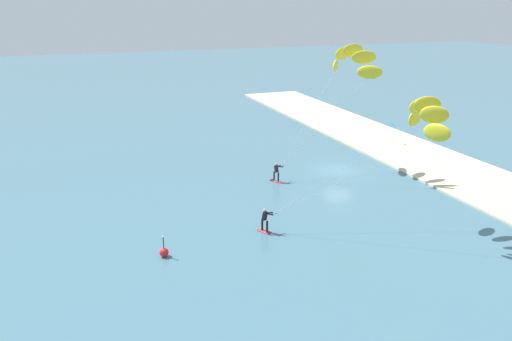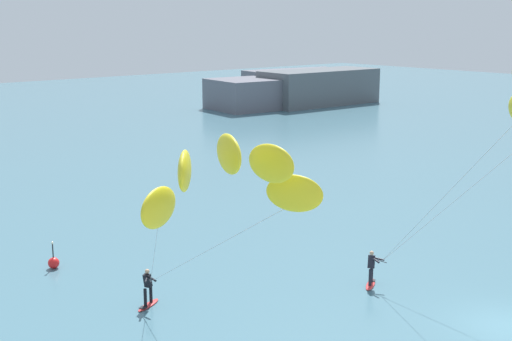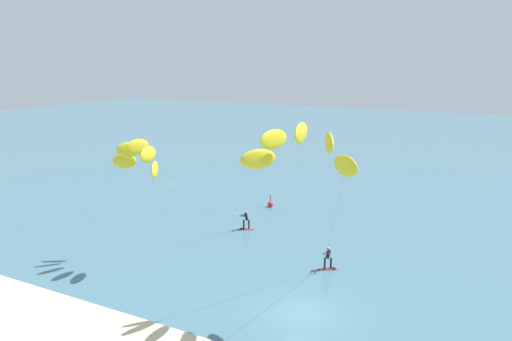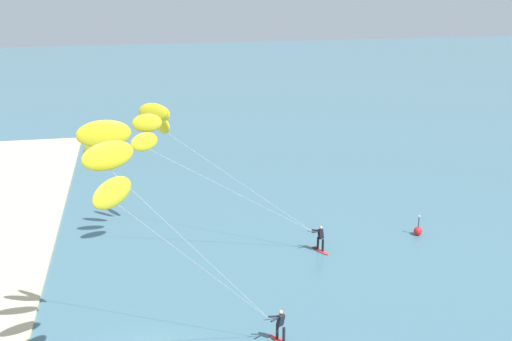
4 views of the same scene
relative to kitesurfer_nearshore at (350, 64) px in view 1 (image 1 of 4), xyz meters
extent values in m
plane|color=#426B7A|center=(0.06, 0.51, -9.57)|extent=(240.00, 240.00, 0.00)
cube|color=beige|center=(0.06, -8.97, -9.49)|extent=(80.00, 8.81, 0.16)
ellipsoid|color=red|center=(-0.80, 7.06, -9.53)|extent=(1.47, 1.09, 0.08)
cube|color=black|center=(-0.44, 7.27, -9.48)|extent=(0.39, 0.39, 0.02)
cylinder|color=black|center=(-0.98, 6.94, -9.10)|extent=(0.14, 0.14, 0.78)
cylinder|color=black|center=(-0.61, 7.17, -9.10)|extent=(0.14, 0.14, 0.78)
cube|color=black|center=(-0.80, 7.06, -8.41)|extent=(0.43, 0.42, 0.63)
sphere|color=tan|center=(-0.80, 7.06, -7.99)|extent=(0.20, 0.20, 0.20)
cylinder|color=black|center=(-0.73, 6.51, -8.26)|extent=(0.09, 0.55, 0.03)
cylinder|color=black|center=(-0.66, 6.80, -8.23)|extent=(0.36, 0.57, 0.15)
cylinder|color=black|center=(-0.87, 6.77, -8.23)|extent=(0.25, 0.60, 0.15)
ellipsoid|color=yellow|center=(-2.36, -0.52, -0.45)|extent=(1.55, 1.84, 1.10)
ellipsoid|color=yellow|center=(-1.48, -0.42, 0.69)|extent=(0.89, 2.10, 1.10)
ellipsoid|color=yellow|center=(0.03, -0.25, 1.12)|extent=(0.55, 2.12, 1.10)
ellipsoid|color=yellow|center=(1.54, -0.08, 0.69)|extent=(1.29, 1.99, 1.10)
ellipsoid|color=yellow|center=(2.42, 0.02, -0.45)|extent=(1.84, 1.55, 1.10)
cylinder|color=#B2B2B7|center=(-1.55, 2.99, -4.50)|extent=(1.65, 7.05, 7.53)
cylinder|color=#B2B2B7|center=(0.84, 3.26, -4.50)|extent=(3.17, 6.51, 7.53)
ellipsoid|color=red|center=(-9.92, 11.72, -9.53)|extent=(1.51, 0.98, 0.08)
cube|color=black|center=(-10.29, 11.54, -9.48)|extent=(0.38, 0.38, 0.02)
cylinder|color=black|center=(-9.73, 11.81, -9.10)|extent=(0.14, 0.14, 0.78)
cylinder|color=black|center=(-10.12, 11.62, -9.10)|extent=(0.14, 0.14, 0.78)
cube|color=black|center=(-9.92, 11.72, -8.41)|extent=(0.42, 0.41, 0.63)
sphere|color=tan|center=(-9.92, 11.72, -7.99)|extent=(0.20, 0.20, 0.20)
cylinder|color=black|center=(-10.09, 11.19, -8.26)|extent=(0.20, 0.53, 0.03)
cylinder|color=black|center=(-9.90, 11.42, -8.23)|extent=(0.13, 0.61, 0.15)
cylinder|color=black|center=(-10.11, 11.49, -8.23)|extent=(0.45, 0.52, 0.15)
ellipsoid|color=yellow|center=(-14.96, 2.60, -2.34)|extent=(1.69, 1.07, 1.10)
ellipsoid|color=yellow|center=(-14.26, 2.37, -1.40)|extent=(1.36, 1.53, 1.10)
ellipsoid|color=yellow|center=(-13.06, 1.98, -1.04)|extent=(0.84, 1.75, 1.10)
ellipsoid|color=yellow|center=(-11.87, 1.60, -1.40)|extent=(0.46, 1.75, 1.10)
ellipsoid|color=yellow|center=(-11.17, 1.37, -2.34)|extent=(1.07, 1.69, 1.10)
cylinder|color=#B2B2B7|center=(-12.52, 6.89, -5.45)|extent=(4.88, 8.61, 5.64)
cylinder|color=#B2B2B7|center=(-10.63, 6.28, -5.45)|extent=(1.09, 9.83, 5.64)
sphere|color=red|center=(-11.06, 18.71, -9.29)|extent=(0.56, 0.56, 0.56)
cylinder|color=#262628|center=(-11.06, 18.71, -8.66)|extent=(0.06, 0.06, 0.70)
sphere|color=#F2F2CC|center=(-11.06, 18.71, -8.25)|extent=(0.12, 0.12, 0.12)
cylinder|color=gray|center=(5.71, -9.16, -8.31)|extent=(0.05, 0.05, 2.20)
cube|color=#1E84E5|center=(5.99, -9.16, -7.43)|extent=(0.52, 0.03, 0.36)
camera|label=1|loc=(-39.80, 23.58, 5.30)|focal=36.84mm
camera|label=2|loc=(-24.42, -12.54, 2.55)|focal=48.54mm
camera|label=3|loc=(10.04, -24.16, 4.94)|focal=34.99mm
camera|label=4|loc=(24.11, 1.04, 7.32)|focal=44.11mm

